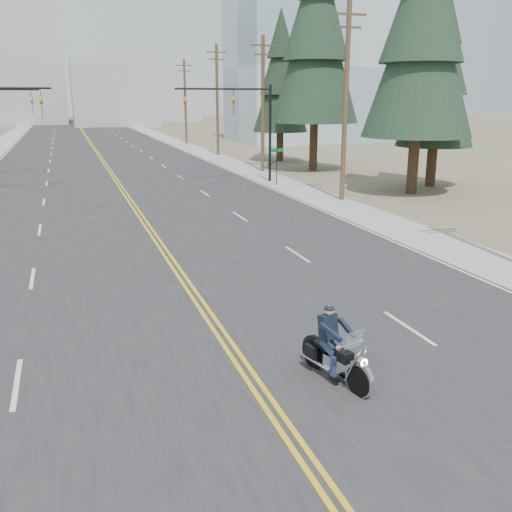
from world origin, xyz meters
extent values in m
plane|color=#776D56|center=(0.00, 0.00, 0.00)|extent=(400.00, 400.00, 0.00)
cube|color=#303033|center=(0.00, 70.00, 0.01)|extent=(20.00, 200.00, 0.01)
cube|color=#A5A5A0|center=(11.50, 70.00, 0.01)|extent=(3.00, 200.00, 0.01)
imported|color=#BF8C0C|center=(-4.70, 32.00, 6.05)|extent=(0.21, 0.26, 1.30)
cylinder|color=black|center=(11.00, 32.00, 3.50)|extent=(0.20, 0.20, 7.00)
cylinder|color=black|center=(7.50, 32.00, 6.70)|extent=(7.00, 0.14, 0.14)
imported|color=#BF8C0C|center=(8.20, 32.00, 6.05)|extent=(0.21, 0.26, 1.30)
imported|color=#BF8C0C|center=(4.70, 32.00, 6.05)|extent=(0.21, 0.26, 1.30)
imported|color=#BF8C0C|center=(-5.60, 40.00, 6.05)|extent=(0.21, 0.26, 1.30)
cylinder|color=black|center=(10.80, 30.00, 1.30)|extent=(0.06, 0.06, 2.60)
cube|color=#0C5926|center=(10.80, 30.00, 2.50)|extent=(0.90, 0.03, 0.25)
cylinder|color=brown|center=(12.50, 23.00, 5.75)|extent=(0.30, 0.30, 11.50)
cube|color=brown|center=(12.50, 23.00, 10.70)|extent=(2.20, 0.12, 0.12)
cube|color=brown|center=(12.50, 23.00, 10.00)|extent=(1.60, 0.12, 0.12)
cylinder|color=brown|center=(12.50, 38.00, 5.50)|extent=(0.30, 0.30, 11.00)
cube|color=brown|center=(12.50, 38.00, 10.20)|extent=(2.20, 0.12, 0.12)
cube|color=brown|center=(12.50, 38.00, 9.50)|extent=(1.60, 0.12, 0.12)
cylinder|color=brown|center=(12.50, 53.00, 5.75)|extent=(0.30, 0.30, 11.50)
cube|color=brown|center=(12.50, 53.00, 10.70)|extent=(2.20, 0.12, 0.12)
cube|color=brown|center=(12.50, 53.00, 10.00)|extent=(1.60, 0.12, 0.12)
cylinder|color=brown|center=(12.50, 70.00, 5.50)|extent=(0.30, 0.30, 11.00)
cube|color=brown|center=(12.50, 70.00, 10.20)|extent=(2.20, 0.12, 0.12)
cube|color=brown|center=(12.50, 70.00, 9.50)|extent=(1.60, 0.12, 0.12)
cube|color=#9EB5CC|center=(32.00, 70.00, 10.00)|extent=(24.00, 16.00, 20.00)
cube|color=#ADB2B7|center=(8.00, 125.00, 7.00)|extent=(18.00, 14.00, 14.00)
cube|color=#B7BCC6|center=(40.00, 110.00, 9.00)|extent=(16.00, 12.00, 18.00)
cube|color=#ADB2B7|center=(-12.00, 140.00, 13.00)|extent=(20.00, 15.00, 26.00)
cube|color=#B7BCC6|center=(25.00, 150.00, 6.00)|extent=(14.00, 14.00, 12.00)
cylinder|color=#382619|center=(17.94, 23.73, 1.84)|extent=(0.71, 0.71, 3.68)
cone|color=#18301F|center=(17.94, 23.73, 9.19)|extent=(6.94, 6.94, 11.03)
cylinder|color=#382619|center=(21.08, 26.16, 1.41)|extent=(0.62, 0.62, 2.82)
cone|color=black|center=(21.08, 26.16, 7.04)|extent=(5.28, 5.28, 8.45)
cone|color=black|center=(21.08, 26.16, 9.44)|extent=(3.96, 3.96, 6.34)
cone|color=black|center=(21.08, 26.16, 11.83)|extent=(2.64, 2.64, 4.51)
cylinder|color=#382619|center=(16.82, 37.14, 2.03)|extent=(0.71, 0.71, 4.06)
cone|color=#18301E|center=(16.82, 37.14, 10.15)|extent=(7.31, 7.31, 12.18)
cone|color=#18301E|center=(16.82, 37.14, 13.60)|extent=(5.48, 5.48, 9.13)
cylinder|color=#382619|center=(16.82, 45.26, 1.43)|extent=(0.67, 0.67, 2.86)
cone|color=black|center=(16.82, 45.26, 7.16)|extent=(5.35, 5.35, 8.59)
cone|color=black|center=(16.82, 45.26, 9.59)|extent=(4.01, 4.01, 6.44)
cone|color=black|center=(16.82, 45.26, 12.03)|extent=(2.67, 2.67, 4.58)
camera|label=1|loc=(-3.56, -8.46, 6.13)|focal=40.00mm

